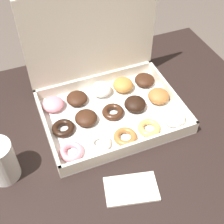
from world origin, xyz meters
TOP-DOWN VIEW (x-y plane):
  - dining_table at (0.00, 0.00)m, footprint 1.00×0.78m
  - donut_box at (0.05, 0.10)m, footprint 0.38×0.30m
  - coffee_mug at (-0.27, -0.02)m, footprint 0.07×0.07m
  - paper_napkin at (-0.00, -0.17)m, footprint 0.14×0.10m

SIDE VIEW (x-z plane):
  - dining_table at x=0.00m, z-range 0.25..1.00m
  - paper_napkin at x=0.00m, z-range 0.75..0.75m
  - donut_box at x=0.05m, z-range 0.65..0.96m
  - coffee_mug at x=-0.27m, z-range 0.75..0.86m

